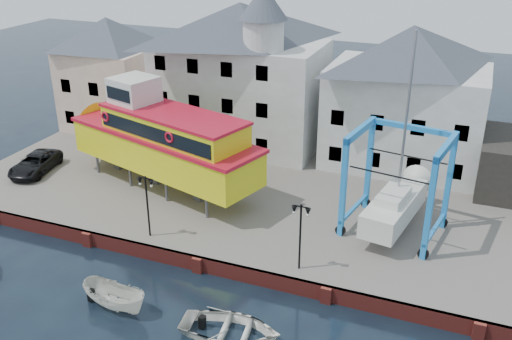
% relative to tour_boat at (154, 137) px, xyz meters
% --- Properties ---
extents(ground, '(140.00, 140.00, 0.00)m').
position_rel_tour_boat_xyz_m(ground, '(7.60, -8.13, -4.77)').
color(ground, black).
rests_on(ground, ground).
extents(hardstanding, '(44.00, 22.00, 1.00)m').
position_rel_tour_boat_xyz_m(hardstanding, '(7.60, 2.87, -4.27)').
color(hardstanding, '#635C55').
rests_on(hardstanding, ground).
extents(quay_wall, '(44.00, 0.47, 1.00)m').
position_rel_tour_boat_xyz_m(quay_wall, '(7.60, -8.02, -4.27)').
color(quay_wall, maroon).
rests_on(quay_wall, ground).
extents(building_pink, '(8.00, 7.00, 10.30)m').
position_rel_tour_boat_xyz_m(building_pink, '(-10.40, 9.87, 1.38)').
color(building_pink, '#C0A292').
rests_on(building_pink, hardstanding).
extents(building_white_main, '(14.00, 8.30, 14.00)m').
position_rel_tour_boat_xyz_m(building_white_main, '(2.73, 10.27, 2.58)').
color(building_white_main, '#B8B9B1').
rests_on(building_white_main, hardstanding).
extents(building_white_right, '(12.00, 8.00, 11.20)m').
position_rel_tour_boat_xyz_m(building_white_right, '(16.60, 10.87, 1.83)').
color(building_white_right, '#B8B9B1').
rests_on(building_white_right, hardstanding).
extents(lamp_post_left, '(1.12, 0.32, 4.20)m').
position_rel_tour_boat_xyz_m(lamp_post_left, '(3.60, -6.93, -0.59)').
color(lamp_post_left, black).
rests_on(lamp_post_left, hardstanding).
extents(lamp_post_right, '(1.12, 0.32, 4.20)m').
position_rel_tour_boat_xyz_m(lamp_post_right, '(13.60, -6.93, -0.59)').
color(lamp_post_right, black).
rests_on(lamp_post_right, hardstanding).
extents(tour_boat, '(18.81, 9.49, 7.98)m').
position_rel_tour_boat_xyz_m(tour_boat, '(0.00, 0.00, 0.00)').
color(tour_boat, '#59595E').
rests_on(tour_boat, hardstanding).
extents(travel_lift, '(6.68, 8.74, 12.84)m').
position_rel_tour_boat_xyz_m(travel_lift, '(18.02, 0.15, -1.62)').
color(travel_lift, '#147AC7').
rests_on(travel_lift, hardstanding).
extents(van, '(3.34, 5.56, 1.45)m').
position_rel_tour_boat_xyz_m(van, '(-10.02, -1.76, -3.04)').
color(van, black).
rests_on(van, hardstanding).
extents(motorboat_a, '(4.38, 2.13, 1.62)m').
position_rel_tour_boat_xyz_m(motorboat_a, '(4.95, -12.88, -4.77)').
color(motorboat_a, silver).
rests_on(motorboat_a, ground).
extents(motorboat_b, '(5.70, 4.43, 1.08)m').
position_rel_tour_boat_xyz_m(motorboat_b, '(11.75, -12.64, -4.77)').
color(motorboat_b, silver).
rests_on(motorboat_b, ground).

